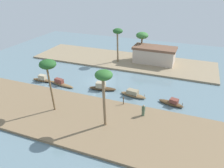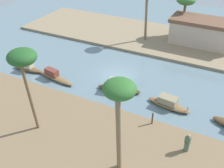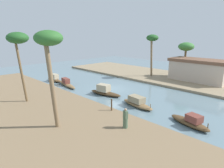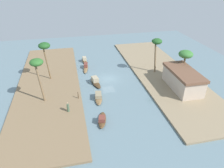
{
  "view_description": "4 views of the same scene",
  "coord_description": "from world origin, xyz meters",
  "px_view_note": "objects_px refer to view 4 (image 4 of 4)",
  "views": [
    {
      "loc": [
        15.13,
        -33.13,
        17.28
      ],
      "look_at": [
        2.81,
        -1.77,
        0.81
      ],
      "focal_mm": 35.47,
      "sensor_mm": 36.0,
      "label": 1
    },
    {
      "loc": [
        11.44,
        -24.21,
        16.1
      ],
      "look_at": [
        0.72,
        -2.87,
        0.65
      ],
      "focal_mm": 43.39,
      "sensor_mm": 36.0,
      "label": 2
    },
    {
      "loc": [
        19.36,
        -19.01,
        7.49
      ],
      "look_at": [
        1.12,
        -1.29,
        1.11
      ],
      "focal_mm": 31.3,
      "sensor_mm": 36.0,
      "label": 3
    },
    {
      "loc": [
        36.84,
        -7.37,
        19.73
      ],
      "look_at": [
        3.52,
        -0.01,
        0.73
      ],
      "focal_mm": 33.35,
      "sensor_mm": 36.0,
      "label": 4
    }
  ],
  "objects_px": {
    "palm_tree_left_near": "(44,47)",
    "sampan_foreground": "(85,60)",
    "sampan_upstream_small": "(102,120)",
    "riverside_building": "(183,79)",
    "sampan_with_tall_canopy": "(98,97)",
    "mooring_post": "(78,95)",
    "sampan_with_red_awning": "(95,82)",
    "palm_tree_right_short": "(157,44)",
    "sampan_open_hull": "(86,67)",
    "palm_tree_left_far": "(37,65)",
    "person_on_near_bank": "(68,108)",
    "palm_tree_right_tall": "(186,55)"
  },
  "relations": [
    {
      "from": "sampan_upstream_small",
      "to": "riverside_building",
      "type": "height_order",
      "value": "riverside_building"
    },
    {
      "from": "sampan_foreground",
      "to": "sampan_with_red_awning",
      "type": "height_order",
      "value": "sampan_with_red_awning"
    },
    {
      "from": "palm_tree_left_far",
      "to": "palm_tree_right_short",
      "type": "xyz_separation_m",
      "value": [
        -6.5,
        22.37,
        -0.23
      ]
    },
    {
      "from": "sampan_with_tall_canopy",
      "to": "sampan_upstream_small",
      "type": "bearing_deg",
      "value": 3.25
    },
    {
      "from": "sampan_with_tall_canopy",
      "to": "mooring_post",
      "type": "distance_m",
      "value": 3.46
    },
    {
      "from": "sampan_with_red_awning",
      "to": "sampan_open_hull",
      "type": "relative_size",
      "value": 0.88
    },
    {
      "from": "sampan_open_hull",
      "to": "palm_tree_left_far",
      "type": "height_order",
      "value": "palm_tree_left_far"
    },
    {
      "from": "person_on_near_bank",
      "to": "palm_tree_left_far",
      "type": "height_order",
      "value": "palm_tree_left_far"
    },
    {
      "from": "sampan_with_tall_canopy",
      "to": "sampan_open_hull",
      "type": "height_order",
      "value": "sampan_open_hull"
    },
    {
      "from": "sampan_foreground",
      "to": "sampan_upstream_small",
      "type": "distance_m",
      "value": 23.02
    },
    {
      "from": "person_on_near_bank",
      "to": "palm_tree_left_near",
      "type": "bearing_deg",
      "value": 33.0
    },
    {
      "from": "sampan_upstream_small",
      "to": "riverside_building",
      "type": "xyz_separation_m",
      "value": [
        -6.08,
        16.02,
        1.73
      ]
    },
    {
      "from": "sampan_foreground",
      "to": "sampan_upstream_small",
      "type": "relative_size",
      "value": 1.01
    },
    {
      "from": "sampan_foreground",
      "to": "palm_tree_right_tall",
      "type": "relative_size",
      "value": 0.67
    },
    {
      "from": "sampan_upstream_small",
      "to": "palm_tree_left_far",
      "type": "relative_size",
      "value": 0.53
    },
    {
      "from": "sampan_with_red_awning",
      "to": "sampan_upstream_small",
      "type": "bearing_deg",
      "value": -14.18
    },
    {
      "from": "palm_tree_left_near",
      "to": "sampan_with_red_awning",
      "type": "bearing_deg",
      "value": 68.25
    },
    {
      "from": "sampan_with_tall_canopy",
      "to": "sampan_upstream_small",
      "type": "distance_m",
      "value": 6.12
    },
    {
      "from": "mooring_post",
      "to": "palm_tree_right_short",
      "type": "height_order",
      "value": "palm_tree_right_short"
    },
    {
      "from": "sampan_open_hull",
      "to": "sampan_foreground",
      "type": "bearing_deg",
      "value": -172.38
    },
    {
      "from": "mooring_post",
      "to": "palm_tree_left_far",
      "type": "bearing_deg",
      "value": -95.29
    },
    {
      "from": "sampan_with_tall_canopy",
      "to": "palm_tree_left_far",
      "type": "bearing_deg",
      "value": -88.88
    },
    {
      "from": "palm_tree_left_near",
      "to": "person_on_near_bank",
      "type": "bearing_deg",
      "value": 15.5
    },
    {
      "from": "person_on_near_bank",
      "to": "mooring_post",
      "type": "bearing_deg",
      "value": -10.16
    },
    {
      "from": "person_on_near_bank",
      "to": "palm_tree_left_near",
      "type": "relative_size",
      "value": 0.22
    },
    {
      "from": "sampan_upstream_small",
      "to": "sampan_foreground",
      "type": "bearing_deg",
      "value": -166.08
    },
    {
      "from": "palm_tree_left_near",
      "to": "sampan_foreground",
      "type": "bearing_deg",
      "value": 135.12
    },
    {
      "from": "sampan_with_red_awning",
      "to": "mooring_post",
      "type": "xyz_separation_m",
      "value": [
        5.06,
        -3.68,
        0.44
      ]
    },
    {
      "from": "sampan_with_tall_canopy",
      "to": "sampan_upstream_small",
      "type": "height_order",
      "value": "sampan_with_tall_canopy"
    },
    {
      "from": "sampan_with_red_awning",
      "to": "palm_tree_right_short",
      "type": "bearing_deg",
      "value": 88.06
    },
    {
      "from": "sampan_with_red_awning",
      "to": "sampan_upstream_small",
      "type": "height_order",
      "value": "sampan_with_red_awning"
    },
    {
      "from": "mooring_post",
      "to": "palm_tree_right_short",
      "type": "distance_m",
      "value": 18.9
    },
    {
      "from": "sampan_with_tall_canopy",
      "to": "mooring_post",
      "type": "bearing_deg",
      "value": -90.51
    },
    {
      "from": "sampan_upstream_small",
      "to": "palm_tree_left_near",
      "type": "relative_size",
      "value": 0.53
    },
    {
      "from": "sampan_with_tall_canopy",
      "to": "sampan_foreground",
      "type": "relative_size",
      "value": 1.08
    },
    {
      "from": "sampan_with_red_awning",
      "to": "palm_tree_left_near",
      "type": "distance_m",
      "value": 11.49
    },
    {
      "from": "sampan_with_tall_canopy",
      "to": "palm_tree_left_far",
      "type": "height_order",
      "value": "palm_tree_left_far"
    },
    {
      "from": "sampan_with_red_awning",
      "to": "riverside_building",
      "type": "height_order",
      "value": "riverside_building"
    },
    {
      "from": "sampan_upstream_small",
      "to": "person_on_near_bank",
      "type": "bearing_deg",
      "value": -110.27
    },
    {
      "from": "sampan_with_tall_canopy",
      "to": "person_on_near_bank",
      "type": "height_order",
      "value": "person_on_near_bank"
    },
    {
      "from": "palm_tree_left_near",
      "to": "palm_tree_right_tall",
      "type": "height_order",
      "value": "palm_tree_left_near"
    },
    {
      "from": "sampan_foreground",
      "to": "palm_tree_right_short",
      "type": "height_order",
      "value": "palm_tree_right_short"
    },
    {
      "from": "sampan_open_hull",
      "to": "palm_tree_right_tall",
      "type": "bearing_deg",
      "value": 71.66
    },
    {
      "from": "palm_tree_right_short",
      "to": "sampan_open_hull",
      "type": "bearing_deg",
      "value": -111.2
    },
    {
      "from": "palm_tree_left_far",
      "to": "sampan_with_tall_canopy",
      "type": "bearing_deg",
      "value": 83.75
    },
    {
      "from": "mooring_post",
      "to": "sampan_with_tall_canopy",
      "type": "bearing_deg",
      "value": 82.12
    },
    {
      "from": "sampan_open_hull",
      "to": "palm_tree_left_far",
      "type": "relative_size",
      "value": 0.71
    },
    {
      "from": "sampan_upstream_small",
      "to": "person_on_near_bank",
      "type": "xyz_separation_m",
      "value": [
        -3.16,
        -4.74,
        0.65
      ]
    },
    {
      "from": "sampan_foreground",
      "to": "sampan_with_red_awning",
      "type": "bearing_deg",
      "value": 1.4
    },
    {
      "from": "sampan_foreground",
      "to": "palm_tree_left_far",
      "type": "bearing_deg",
      "value": -31.44
    }
  ]
}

